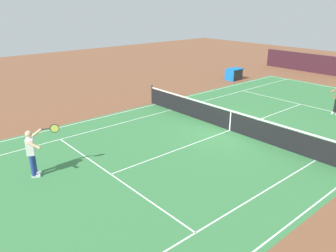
# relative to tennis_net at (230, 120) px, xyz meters

# --- Properties ---
(ground_plane) EXTENTS (60.00, 60.00, 0.00)m
(ground_plane) POSITION_rel_tennis_net_xyz_m (0.00, 0.00, -0.49)
(ground_plane) COLOR brown
(court_slab) EXTENTS (24.20, 11.40, 0.00)m
(court_slab) POSITION_rel_tennis_net_xyz_m (0.00, 0.00, -0.49)
(court_slab) COLOR #387A42
(court_slab) RESTS_ON ground_plane
(court_line_markings) EXTENTS (23.85, 11.05, 0.01)m
(court_line_markings) POSITION_rel_tennis_net_xyz_m (0.00, 0.00, -0.49)
(court_line_markings) COLOR white
(court_line_markings) RESTS_ON ground_plane
(tennis_net) EXTENTS (0.10, 11.70, 1.08)m
(tennis_net) POSITION_rel_tennis_net_xyz_m (0.00, 0.00, 0.00)
(tennis_net) COLOR #2D2D33
(tennis_net) RESTS_ON ground_plane
(tennis_player_near) EXTENTS (1.19, 0.75, 1.70)m
(tennis_player_near) POSITION_rel_tennis_net_xyz_m (8.37, -1.62, 0.44)
(tennis_player_near) COLOR navy
(tennis_player_near) RESTS_ON ground_plane
(tennis_ball) EXTENTS (0.07, 0.07, 0.07)m
(tennis_ball) POSITION_rel_tennis_net_xyz_m (-2.42, 0.16, -0.46)
(tennis_ball) COLOR #CCE01E
(tennis_ball) RESTS_ON ground_plane
(equipment_cart_tarped) EXTENTS (1.25, 0.84, 0.85)m
(equipment_cart_tarped) POSITION_rel_tennis_net_xyz_m (-8.63, -6.67, -0.05)
(equipment_cart_tarped) COLOR #2D2D33
(equipment_cart_tarped) RESTS_ON ground_plane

